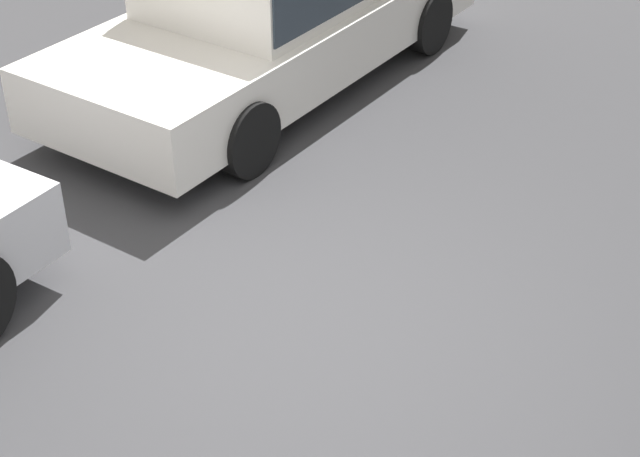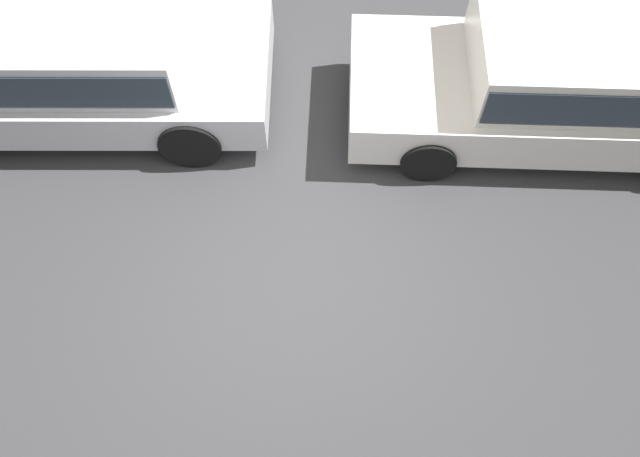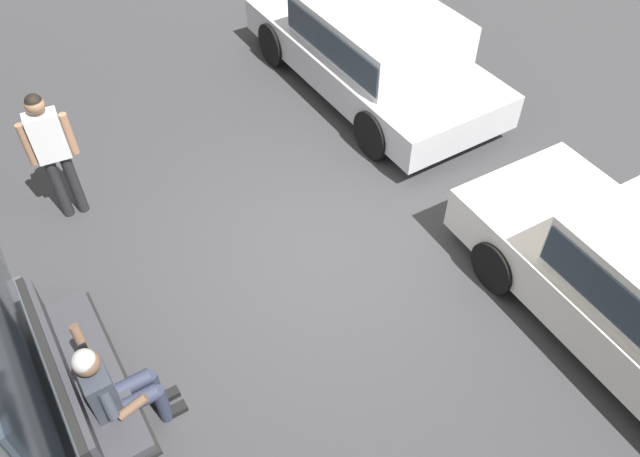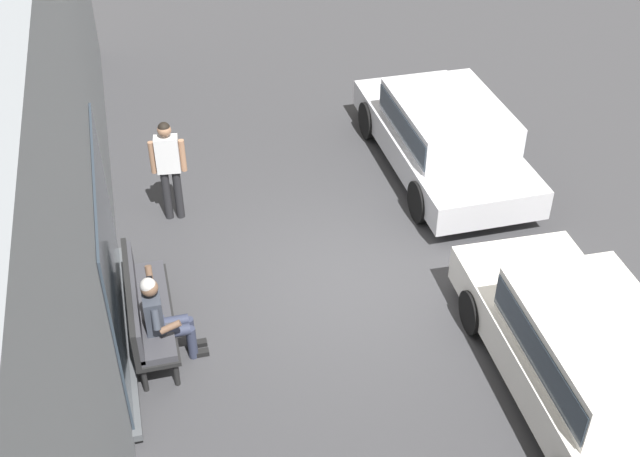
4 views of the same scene
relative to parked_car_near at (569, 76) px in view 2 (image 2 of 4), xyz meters
The scene contains 3 objects.
ground_plane 3.69m from the parked_car_near, 35.91° to the left, with size 60.00×60.00×0.00m, color #38383A.
parked_car_near is the anchor object (origin of this frame).
parked_car_mid 5.37m from the parked_car_near, ahead, with size 4.42×1.99×1.37m.
Camera 2 is at (-0.26, 2.60, 5.74)m, focal length 35.00 mm.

